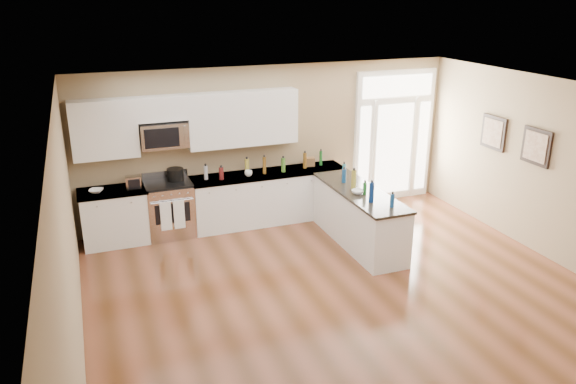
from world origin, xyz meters
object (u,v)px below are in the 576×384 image
at_px(kitchen_range, 170,209).
at_px(peninsula_cabinet, 358,219).
at_px(toaster_oven, 133,182).
at_px(stockpot, 175,174).

bearing_deg(kitchen_range, peninsula_cabinet, -26.66).
xyz_separation_m(peninsula_cabinet, toaster_oven, (-3.45, 1.41, 0.61)).
xyz_separation_m(kitchen_range, stockpot, (0.15, 0.11, 0.58)).
distance_m(peninsula_cabinet, kitchen_range, 3.23).
distance_m(kitchen_range, stockpot, 0.61).
bearing_deg(peninsula_cabinet, toaster_oven, 157.82).
xyz_separation_m(kitchen_range, toaster_oven, (-0.56, -0.04, 0.56)).
bearing_deg(stockpot, toaster_oven, -167.66).
relative_size(peninsula_cabinet, toaster_oven, 9.53).
xyz_separation_m(stockpot, toaster_oven, (-0.72, -0.16, -0.02)).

